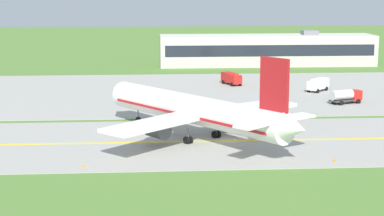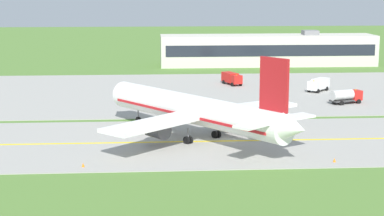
{
  "view_description": "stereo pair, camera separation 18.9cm",
  "coord_description": "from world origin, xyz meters",
  "px_view_note": "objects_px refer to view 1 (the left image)",
  "views": [
    {
      "loc": [
        -10.37,
        -86.42,
        21.31
      ],
      "look_at": [
        -3.99,
        4.13,
        4.0
      ],
      "focal_mm": 60.76,
      "sensor_mm": 36.0,
      "label": 1
    },
    {
      "loc": [
        -10.18,
        -86.44,
        21.31
      ],
      "look_at": [
        -3.99,
        4.13,
        4.0
      ],
      "focal_mm": 60.76,
      "sensor_mm": 36.0,
      "label": 2
    }
  ],
  "objects_px": {
    "service_truck_fuel": "(318,84)",
    "service_truck_catering": "(231,78)",
    "airplane_lead": "(195,110)",
    "service_truck_baggage": "(346,96)"
  },
  "relations": [
    {
      "from": "service_truck_baggage",
      "to": "service_truck_fuel",
      "type": "relative_size",
      "value": 1.08
    },
    {
      "from": "airplane_lead",
      "to": "service_truck_baggage",
      "type": "height_order",
      "value": "airplane_lead"
    },
    {
      "from": "airplane_lead",
      "to": "service_truck_baggage",
      "type": "relative_size",
      "value": 5.33
    },
    {
      "from": "service_truck_fuel",
      "to": "airplane_lead",
      "type": "bearing_deg",
      "value": -125.37
    },
    {
      "from": "service_truck_fuel",
      "to": "service_truck_catering",
      "type": "xyz_separation_m",
      "value": [
        -16.37,
        9.85,
        0.0
      ]
    },
    {
      "from": "service_truck_fuel",
      "to": "service_truck_catering",
      "type": "relative_size",
      "value": 0.93
    },
    {
      "from": "airplane_lead",
      "to": "service_truck_baggage",
      "type": "bearing_deg",
      "value": 40.82
    },
    {
      "from": "airplane_lead",
      "to": "service_truck_catering",
      "type": "bearing_deg",
      "value": 76.84
    },
    {
      "from": "service_truck_fuel",
      "to": "service_truck_catering",
      "type": "distance_m",
      "value": 19.11
    },
    {
      "from": "service_truck_catering",
      "to": "service_truck_baggage",
      "type": "bearing_deg",
      "value": -53.34
    }
  ]
}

